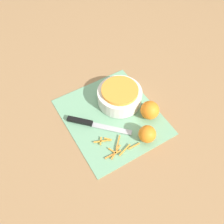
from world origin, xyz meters
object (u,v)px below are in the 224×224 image
object	(u,v)px
knife	(87,123)
bowl_speckled	(120,95)
orange_left	(147,134)
orange_right	(150,110)

from	to	relation	value
knife	bowl_speckled	bearing A→B (deg)	55.97
bowl_speckled	orange_left	distance (m)	0.22
bowl_speckled	orange_left	bearing A→B (deg)	-2.46
knife	orange_left	distance (m)	0.25
knife	orange_right	bearing A→B (deg)	23.11
bowl_speckled	knife	size ratio (longest dim) A/B	0.92
bowl_speckled	orange_right	distance (m)	0.14
knife	orange_right	distance (m)	0.26
orange_right	bowl_speckled	bearing A→B (deg)	-153.88
knife	orange_left	world-z (taller)	orange_left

